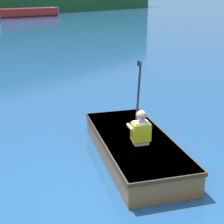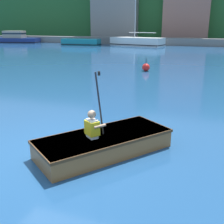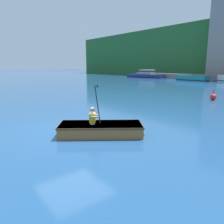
{
  "view_description": "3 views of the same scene",
  "coord_description": "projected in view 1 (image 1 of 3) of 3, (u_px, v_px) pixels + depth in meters",
  "views": [
    {
      "loc": [
        -3.29,
        -2.54,
        2.74
      ],
      "look_at": [
        1.19,
        0.99,
        0.75
      ],
      "focal_mm": 55.0,
      "sensor_mm": 36.0,
      "label": 1
    },
    {
      "loc": [
        3.18,
        -4.59,
        2.61
      ],
      "look_at": [
        1.19,
        0.99,
        0.75
      ],
      "focal_mm": 45.0,
      "sensor_mm": 36.0,
      "label": 2
    },
    {
      "loc": [
        7.15,
        -3.72,
        2.35
      ],
      "look_at": [
        1.19,
        0.99,
        0.75
      ],
      "focal_mm": 35.0,
      "sensor_mm": 36.0,
      "label": 3
    }
  ],
  "objects": [
    {
      "name": "rowboat_foreground",
      "position": [
        134.0,
        145.0,
        5.96
      ],
      "size": [
        2.63,
        2.98,
        0.4
      ],
      "color": "#935B2D",
      "rests_on": "ground"
    },
    {
      "name": "ground_plane",
      "position": [
        115.0,
        198.0,
        4.83
      ],
      "size": [
        300.0,
        300.0,
        0.0
      ],
      "primitive_type": "plane",
      "color": "navy"
    },
    {
      "name": "person_paddler",
      "position": [
        141.0,
        128.0,
        5.53
      ],
      "size": [
        0.45,
        0.45,
        1.34
      ],
      "color": "silver",
      "rests_on": "rowboat_foreground"
    },
    {
      "name": "moored_boat_dock_east_inner",
      "position": [
        26.0,
        13.0,
        39.54
      ],
      "size": [
        7.45,
        3.58,
        1.01
      ],
      "color": "red",
      "rests_on": "ground"
    }
  ]
}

